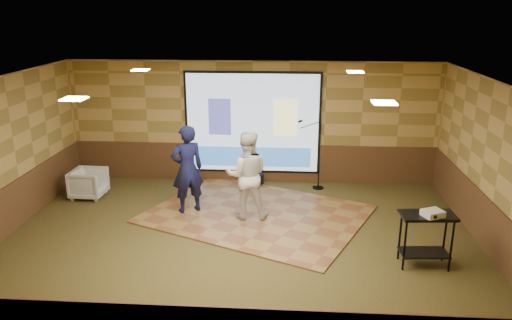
# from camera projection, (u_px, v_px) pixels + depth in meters

# --- Properties ---
(ground) EXTENTS (9.00, 9.00, 0.00)m
(ground) POSITION_uv_depth(u_px,v_px,m) (239.00, 243.00, 9.33)
(ground) COLOR #2B3418
(ground) RESTS_ON ground
(room_shell) EXTENTS (9.04, 7.04, 3.02)m
(room_shell) POSITION_uv_depth(u_px,v_px,m) (238.00, 134.00, 8.71)
(room_shell) COLOR tan
(room_shell) RESTS_ON ground
(wainscot_back) EXTENTS (9.00, 0.04, 0.95)m
(wainscot_back) POSITION_uv_depth(u_px,v_px,m) (253.00, 163.00, 12.50)
(wainscot_back) COLOR #51311B
(wainscot_back) RESTS_ON ground
(wainscot_left) EXTENTS (0.04, 7.00, 0.95)m
(wainscot_left) POSITION_uv_depth(u_px,v_px,m) (5.00, 213.00, 9.48)
(wainscot_left) COLOR #51311B
(wainscot_left) RESTS_ON ground
(wainscot_right) EXTENTS (0.04, 7.00, 0.95)m
(wainscot_right) POSITION_uv_depth(u_px,v_px,m) (488.00, 227.00, 8.90)
(wainscot_right) COLOR #51311B
(wainscot_right) RESTS_ON ground
(projector_screen) EXTENTS (3.32, 0.06, 2.52)m
(projector_screen) POSITION_uv_depth(u_px,v_px,m) (253.00, 124.00, 12.16)
(projector_screen) COLOR black
(projector_screen) RESTS_ON room_shell
(downlight_nw) EXTENTS (0.32, 0.32, 0.02)m
(downlight_nw) POSITION_uv_depth(u_px,v_px,m) (140.00, 70.00, 10.30)
(downlight_nw) COLOR beige
(downlight_nw) RESTS_ON room_shell
(downlight_ne) EXTENTS (0.32, 0.32, 0.02)m
(downlight_ne) POSITION_uv_depth(u_px,v_px,m) (355.00, 72.00, 10.02)
(downlight_ne) COLOR beige
(downlight_ne) RESTS_ON room_shell
(downlight_sw) EXTENTS (0.32, 0.32, 0.02)m
(downlight_sw) POSITION_uv_depth(u_px,v_px,m) (74.00, 99.00, 7.16)
(downlight_sw) COLOR beige
(downlight_sw) RESTS_ON room_shell
(downlight_se) EXTENTS (0.32, 0.32, 0.02)m
(downlight_se) POSITION_uv_depth(u_px,v_px,m) (384.00, 103.00, 6.87)
(downlight_se) COLOR beige
(downlight_se) RESTS_ON room_shell
(dance_floor) EXTENTS (5.26, 4.76, 0.03)m
(dance_floor) POSITION_uv_depth(u_px,v_px,m) (257.00, 214.00, 10.58)
(dance_floor) COLOR olive
(dance_floor) RESTS_ON ground
(player_left) EXTENTS (0.82, 0.72, 1.88)m
(player_left) POSITION_uv_depth(u_px,v_px,m) (187.00, 169.00, 10.43)
(player_left) COLOR #12153B
(player_left) RESTS_ON dance_floor
(player_right) EXTENTS (0.93, 0.75, 1.83)m
(player_right) POSITION_uv_depth(u_px,v_px,m) (247.00, 175.00, 10.14)
(player_right) COLOR silver
(player_right) RESTS_ON dance_floor
(av_table) EXTENTS (0.90, 0.47, 0.94)m
(av_table) POSITION_uv_depth(u_px,v_px,m) (426.00, 230.00, 8.34)
(av_table) COLOR black
(av_table) RESTS_ON ground
(projector) EXTENTS (0.40, 0.37, 0.11)m
(projector) POSITION_uv_depth(u_px,v_px,m) (433.00, 213.00, 8.16)
(projector) COLOR silver
(projector) RESTS_ON av_table
(mic_stand) EXTENTS (0.67, 0.27, 1.70)m
(mic_stand) POSITION_uv_depth(u_px,v_px,m) (316.00, 169.00, 11.97)
(mic_stand) COLOR black
(mic_stand) RESTS_ON ground
(banquet_chair) EXTENTS (0.77, 0.75, 0.67)m
(banquet_chair) POSITION_uv_depth(u_px,v_px,m) (89.00, 183.00, 11.45)
(banquet_chair) COLOR gray
(banquet_chair) RESTS_ON ground
(duffel_bag) EXTENTS (0.49, 0.39, 0.27)m
(duffel_bag) POSITION_uv_depth(u_px,v_px,m) (254.00, 180.00, 12.29)
(duffel_bag) COLOR black
(duffel_bag) RESTS_ON ground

